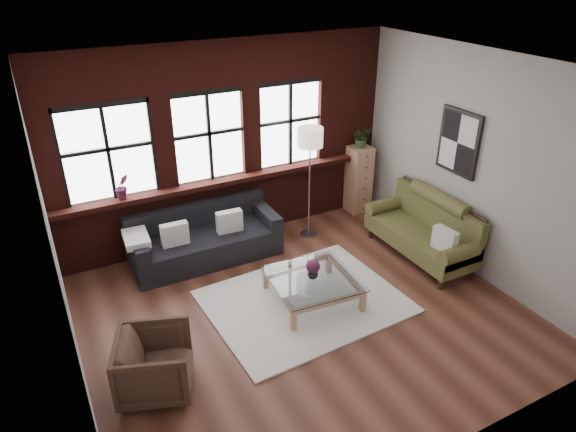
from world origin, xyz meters
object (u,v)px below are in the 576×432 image
vase (313,273)px  drawer_chest (359,179)px  coffee_table (312,289)px  dark_sofa (205,235)px  armchair (155,364)px  floor_lamp (309,180)px  vintage_settee (421,228)px

vase → drawer_chest: (2.13, 2.03, 0.18)m
vase → coffee_table: bearing=153.4°
coffee_table → drawer_chest: (2.13, 2.03, 0.44)m
coffee_table → vase: vase is taller
coffee_table → vase: size_ratio=7.49×
dark_sofa → coffee_table: 1.97m
dark_sofa → vase: dark_sofa is taller
armchair → coffee_table: size_ratio=0.70×
coffee_table → floor_lamp: bearing=62.0°
vase → drawer_chest: drawer_chest is taller
armchair → drawer_chest: drawer_chest is taller
coffee_table → drawer_chest: 2.97m
coffee_table → armchair: bearing=-165.2°
dark_sofa → floor_lamp: bearing=-3.4°
armchair → vase: (2.31, 0.61, 0.08)m
vintage_settee → armchair: size_ratio=2.47×
dark_sofa → vintage_settee: vintage_settee is taller
coffee_table → vase: bearing=-26.6°
dark_sofa → drawer_chest: 3.07m
armchair → floor_lamp: 3.94m
dark_sofa → vintage_settee: 3.33m
vintage_settee → drawer_chest: (0.08, 1.80, 0.10)m
drawer_chest → dark_sofa: bearing=-174.4°
dark_sofa → coffee_table: size_ratio=2.02×
drawer_chest → floor_lamp: floor_lamp is taller
drawer_chest → floor_lamp: bearing=-162.3°
vase → floor_lamp: 1.93m
vintage_settee → vase: size_ratio=12.93×
coffee_table → vase: (0.00, -0.00, 0.26)m
coffee_table → dark_sofa: bearing=118.0°
vase → armchair: bearing=-165.2°
coffee_table → vintage_settee: bearing=6.2°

